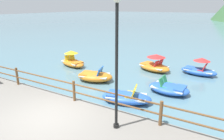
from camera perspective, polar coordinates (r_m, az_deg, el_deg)
The scene contains 9 objects.
ground_plane at distance 45.40m, azimuth 23.02°, elevation 10.67°, with size 200.00×200.00×0.00m, color slate.
dock_railing at distance 9.21m, azimuth -10.70°, elevation -5.25°, with size 23.92×0.12×0.95m.
lamp_post at distance 6.39m, azimuth 1.33°, elevation 4.60°, with size 0.28×0.28×4.48m.
pedal_boat_0 at distance 12.68m, azimuth -4.89°, elevation -1.75°, with size 2.51×1.90×0.90m.
pedal_boat_1 at distance 14.90m, azimuth 11.84°, elevation 1.35°, with size 2.72×2.01×1.24m.
pedal_boat_2 at distance 11.36m, azimuth 15.79°, elevation -4.98°, with size 2.24×1.48×0.84m.
pedal_boat_3 at distance 16.00m, azimuth -11.08°, elevation 2.41°, with size 2.63×1.71×1.22m.
pedal_boat_4 at distance 14.94m, azimuth 23.33°, elevation 0.17°, with size 2.40×1.32×1.21m.
pedal_boat_5 at distance 9.94m, azimuth 4.01°, elevation -7.67°, with size 2.66×1.81×0.85m.
Camera 1 is at (5.62, -4.82, 4.53)m, focal length 32.39 mm.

